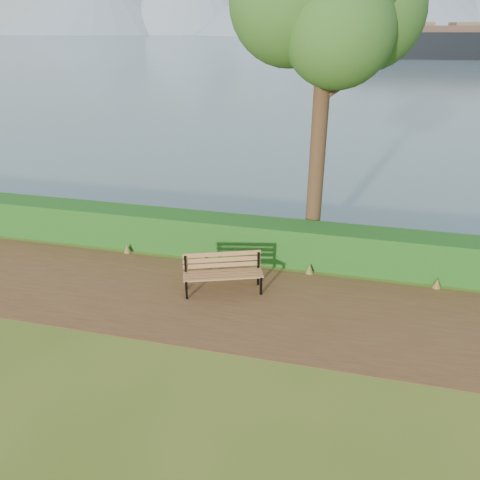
# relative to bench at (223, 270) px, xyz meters

# --- Properties ---
(ground) EXTENTS (140.00, 140.00, 0.00)m
(ground) POSITION_rel_bench_xyz_m (0.22, -0.80, -0.51)
(ground) COLOR #465F1B
(ground) RESTS_ON ground
(path) EXTENTS (40.00, 3.40, 0.01)m
(path) POSITION_rel_bench_xyz_m (0.22, -0.50, -0.50)
(path) COLOR #57341D
(path) RESTS_ON ground
(hedge) EXTENTS (32.00, 0.85, 1.00)m
(hedge) POSITION_rel_bench_xyz_m (0.22, 1.80, -0.01)
(hedge) COLOR #164D16
(hedge) RESTS_ON ground
(water) EXTENTS (700.00, 510.00, 0.00)m
(water) POSITION_rel_bench_xyz_m (0.22, 259.20, -0.50)
(water) COLOR slate
(water) RESTS_ON ground
(bench) EXTENTS (1.82, 1.09, 0.88)m
(bench) POSITION_rel_bench_xyz_m (0.00, 0.00, 0.00)
(bench) COLOR black
(bench) RESTS_ON ground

